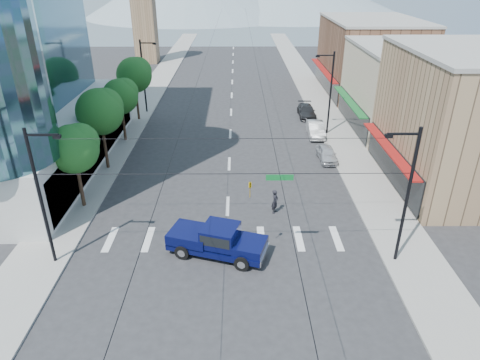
{
  "coord_description": "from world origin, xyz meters",
  "views": [
    {
      "loc": [
        0.75,
        -23.01,
        16.86
      ],
      "look_at": [
        0.96,
        4.57,
        3.0
      ],
      "focal_mm": 32.0,
      "sensor_mm": 36.0,
      "label": 1
    }
  ],
  "objects_px": {
    "pickup_truck": "(217,240)",
    "pedestrian": "(275,201)",
    "parked_car_mid": "(316,129)",
    "parked_car_near": "(327,154)",
    "parked_car_far": "(307,111)"
  },
  "relations": [
    {
      "from": "parked_car_far",
      "to": "parked_car_near",
      "type": "bearing_deg",
      "value": -89.33
    },
    {
      "from": "pickup_truck",
      "to": "parked_car_far",
      "type": "height_order",
      "value": "pickup_truck"
    },
    {
      "from": "pickup_truck",
      "to": "parked_car_mid",
      "type": "height_order",
      "value": "pickup_truck"
    },
    {
      "from": "pickup_truck",
      "to": "pedestrian",
      "type": "relative_size",
      "value": 3.51
    },
    {
      "from": "pickup_truck",
      "to": "parked_car_near",
      "type": "height_order",
      "value": "pickup_truck"
    },
    {
      "from": "pickup_truck",
      "to": "parked_car_near",
      "type": "relative_size",
      "value": 1.71
    },
    {
      "from": "pedestrian",
      "to": "parked_car_near",
      "type": "distance_m",
      "value": 11.38
    },
    {
      "from": "pickup_truck",
      "to": "pedestrian",
      "type": "height_order",
      "value": "pickup_truck"
    },
    {
      "from": "pedestrian",
      "to": "parked_car_mid",
      "type": "relative_size",
      "value": 0.41
    },
    {
      "from": "pedestrian",
      "to": "parked_car_near",
      "type": "xyz_separation_m",
      "value": [
        5.8,
        9.79,
        -0.29
      ]
    },
    {
      "from": "pedestrian",
      "to": "parked_car_mid",
      "type": "xyz_separation_m",
      "value": [
        5.8,
        16.43,
        -0.19
      ]
    },
    {
      "from": "parked_car_far",
      "to": "parked_car_mid",
      "type": "bearing_deg",
      "value": -89.33
    },
    {
      "from": "pedestrian",
      "to": "parked_car_far",
      "type": "height_order",
      "value": "pedestrian"
    },
    {
      "from": "pickup_truck",
      "to": "parked_car_far",
      "type": "distance_m",
      "value": 30.05
    },
    {
      "from": "parked_car_near",
      "to": "parked_car_far",
      "type": "relative_size",
      "value": 0.81
    }
  ]
}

